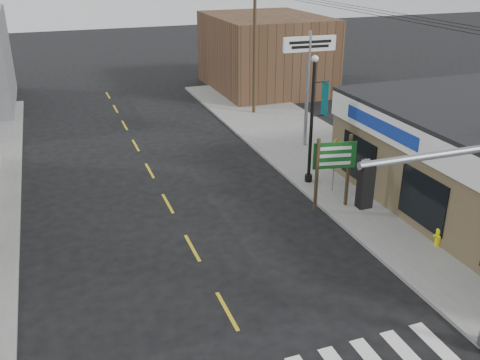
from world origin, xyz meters
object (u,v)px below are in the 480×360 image
object	(u,v)px
dance_center_sign	(309,60)
lamp_post	(313,111)
fire_hydrant	(438,236)
utility_pole_far	(254,50)
guide_sign	(334,163)

from	to	relation	value
dance_center_sign	lamp_post	bearing A→B (deg)	-111.71
lamp_post	fire_hydrant	bearing A→B (deg)	-78.40
utility_pole_far	fire_hydrant	bearing A→B (deg)	-92.94
lamp_post	utility_pole_far	world-z (taller)	utility_pole_far
lamp_post	dance_center_sign	world-z (taller)	dance_center_sign
guide_sign	utility_pole_far	size ratio (longest dim) A/B	0.39
guide_sign	lamp_post	distance (m)	3.19
guide_sign	dance_center_sign	world-z (taller)	dance_center_sign
fire_hydrant	lamp_post	xyz separation A→B (m)	(-1.71, 6.96, 3.02)
lamp_post	guide_sign	bearing A→B (deg)	-101.26
guide_sign	lamp_post	world-z (taller)	lamp_post
dance_center_sign	utility_pole_far	bearing A→B (deg)	94.35
lamp_post	utility_pole_far	size ratio (longest dim) A/B	0.73
lamp_post	dance_center_sign	xyz separation A→B (m)	(2.05, 4.65, 1.31)
fire_hydrant	dance_center_sign	distance (m)	12.39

